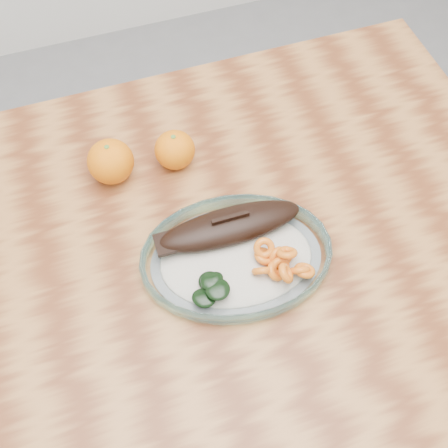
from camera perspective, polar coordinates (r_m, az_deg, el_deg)
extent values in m
plane|color=slate|center=(1.59, -2.36, -16.19)|extent=(3.00, 3.00, 0.00)
cube|color=brown|center=(0.91, -3.96, -3.55)|extent=(1.20, 0.80, 0.04)
cylinder|color=brown|center=(1.53, 12.94, 6.14)|extent=(0.06, 0.06, 0.71)
ellipsoid|color=white|center=(0.88, 1.25, -3.64)|extent=(0.59, 0.46, 0.01)
torus|color=#96E3E7|center=(0.87, 1.26, -3.32)|extent=(0.61, 0.61, 0.03)
ellipsoid|color=white|center=(0.86, 1.27, -3.07)|extent=(0.52, 0.40, 0.02)
ellipsoid|color=black|center=(0.86, 0.65, 0.37)|extent=(0.23, 0.07, 0.04)
ellipsoid|color=black|center=(0.87, 0.65, 0.12)|extent=(0.20, 0.06, 0.02)
cube|color=black|center=(0.85, -5.71, -1.36)|extent=(0.04, 0.04, 0.01)
cube|color=black|center=(0.85, 0.67, 1.00)|extent=(0.06, 0.01, 0.02)
torus|color=#D5580F|center=(0.84, 7.82, -4.21)|extent=(0.03, 0.03, 0.04)
torus|color=#D5580F|center=(0.85, 4.16, -2.76)|extent=(0.04, 0.04, 0.03)
torus|color=#D5580F|center=(0.84, 5.42, -4.25)|extent=(0.04, 0.05, 0.03)
torus|color=#D5580F|center=(0.83, 3.98, -4.26)|extent=(0.04, 0.03, 0.04)
torus|color=#D5580F|center=(0.84, 5.75, -3.82)|extent=(0.04, 0.03, 0.03)
torus|color=#D5580F|center=(0.84, 8.33, -4.20)|extent=(0.05, 0.05, 0.03)
torus|color=#D5580F|center=(0.85, 6.21, -2.75)|extent=(0.04, 0.04, 0.04)
torus|color=#D5580F|center=(0.85, 5.56, -2.76)|extent=(0.05, 0.03, 0.04)
torus|color=#D5580F|center=(0.82, 6.42, -4.48)|extent=(0.03, 0.03, 0.04)
torus|color=#D5580F|center=(0.84, 6.50, -2.39)|extent=(0.05, 0.04, 0.04)
torus|color=#D5580F|center=(0.84, 4.16, -1.91)|extent=(0.04, 0.04, 0.04)
ellipsoid|color=black|center=(0.82, -0.97, -5.65)|extent=(0.03, 0.04, 0.01)
ellipsoid|color=black|center=(0.82, -1.37, -6.31)|extent=(0.05, 0.05, 0.01)
ellipsoid|color=black|center=(0.81, -2.11, -7.07)|extent=(0.05, 0.05, 0.01)
ellipsoid|color=black|center=(0.83, -1.43, -5.38)|extent=(0.05, 0.05, 0.01)
ellipsoid|color=black|center=(0.81, -1.36, -5.38)|extent=(0.04, 0.04, 0.01)
ellipsoid|color=black|center=(0.81, -0.64, -6.17)|extent=(0.05, 0.05, 0.01)
ellipsoid|color=black|center=(0.82, -1.22, -5.29)|extent=(0.04, 0.04, 0.01)
sphere|color=#F06404|center=(0.96, -11.44, 6.24)|extent=(0.08, 0.08, 0.08)
sphere|color=#F06404|center=(0.97, -5.02, 7.51)|extent=(0.07, 0.07, 0.07)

